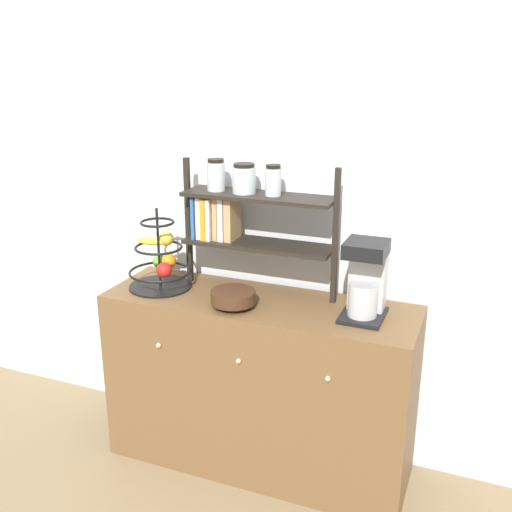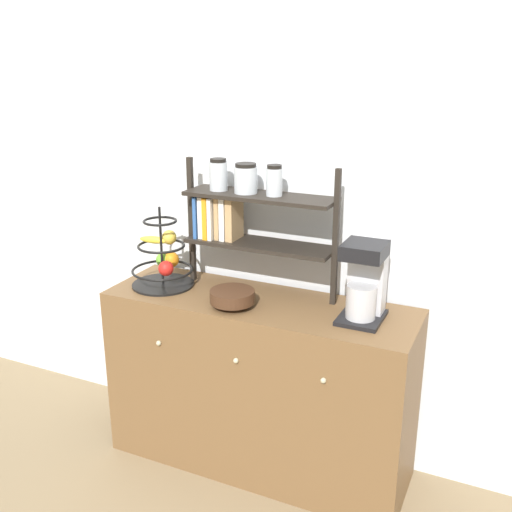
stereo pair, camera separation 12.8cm
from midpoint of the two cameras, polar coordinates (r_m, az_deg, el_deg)
name	(u,v)px [view 2 (the right image)]	position (r m, az deg, el deg)	size (l,w,h in m)	color
ground_plane	(238,488)	(2.98, -0.40, -21.25)	(12.00, 12.00, 0.00)	#847051
wall_back	(283,193)	(2.82, 3.94, 6.04)	(7.00, 0.05, 2.60)	silver
sideboard	(259,384)	(2.91, 1.56, -12.12)	(1.43, 0.48, 0.85)	brown
coffee_maker	(365,280)	(2.54, 11.77, -2.26)	(0.18, 0.23, 0.34)	black
fruit_stand	(164,261)	(2.89, -7.54, -0.44)	(0.30, 0.30, 0.39)	black
wooden_bowl	(232,297)	(2.64, -0.88, -3.95)	(0.20, 0.20, 0.08)	#422819
shelf_hutch	(242,210)	(2.75, -0.04, 4.41)	(0.75, 0.20, 0.61)	black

